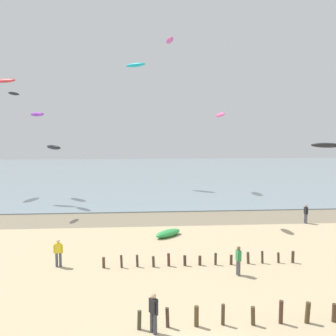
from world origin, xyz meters
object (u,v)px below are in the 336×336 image
kite_aloft_2 (14,94)px  kite_aloft_5 (54,147)px  person_left_flank (238,260)px  kite_aloft_7 (37,114)px  person_nearest_camera (58,252)px  grounded_kite (168,233)px  kite_aloft_0 (220,115)px  kite_aloft_3 (170,40)px  kite_aloft_4 (135,65)px  person_mid_beach (306,213)px  kite_aloft_6 (5,81)px  person_by_waterline (153,312)px  kite_aloft_8 (326,145)px

kite_aloft_2 → kite_aloft_5: size_ratio=0.69×
person_left_flank → kite_aloft_7: kite_aloft_7 is taller
person_left_flank → kite_aloft_5: size_ratio=0.62×
person_nearest_camera → person_left_flank: (10.59, -2.21, 0.00)m
grounded_kite → kite_aloft_0: 11.23m
kite_aloft_3 → kite_aloft_4: kite_aloft_3 is taller
kite_aloft_0 → kite_aloft_5: (-16.19, 8.85, -3.18)m
kite_aloft_3 → person_mid_beach: bearing=26.6°
kite_aloft_2 → kite_aloft_0: bearing=84.1°
grounded_kite → kite_aloft_0: (4.86, 3.82, 9.38)m
kite_aloft_4 → kite_aloft_6: (-14.93, -9.73, -3.54)m
grounded_kite → person_by_waterline: bearing=-140.4°
kite_aloft_0 → person_nearest_camera: bearing=-52.8°
person_mid_beach → person_left_flank: bearing=-128.4°
kite_aloft_2 → kite_aloft_5: 6.89m
kite_aloft_2 → grounded_kite: bearing=67.0°
person_left_flank → kite_aloft_8: 19.40m
kite_aloft_4 → kite_aloft_2: bearing=-83.8°
person_nearest_camera → kite_aloft_4: 37.04m
kite_aloft_2 → kite_aloft_6: kite_aloft_6 is taller
grounded_kite → kite_aloft_4: 31.85m
kite_aloft_7 → kite_aloft_2: bearing=145.1°
person_mid_beach → kite_aloft_3: (-10.36, 22.01, 19.75)m
person_left_flank → kite_aloft_5: kite_aloft_5 is taller
kite_aloft_3 → kite_aloft_8: size_ratio=1.19×
kite_aloft_0 → person_by_waterline: bearing=-22.3°
person_mid_beach → person_left_flank: (-9.18, -11.57, 0.00)m
kite_aloft_5 → kite_aloft_6: bearing=-162.8°
person_nearest_camera → kite_aloft_7: bearing=106.3°
person_mid_beach → kite_aloft_7: bearing=149.4°
kite_aloft_3 → kite_aloft_8: (13.19, -19.56, -13.80)m
kite_aloft_8 → kite_aloft_4: bearing=159.9°
person_nearest_camera → kite_aloft_8: bearing=27.6°
person_nearest_camera → kite_aloft_7: (-7.43, 25.48, 9.30)m
kite_aloft_5 → person_nearest_camera: bearing=-25.9°
person_by_waterline → kite_aloft_2: size_ratio=0.90×
person_left_flank → kite_aloft_3: (-1.18, 33.58, 19.75)m
kite_aloft_6 → kite_aloft_3: bearing=45.4°
kite_aloft_7 → kite_aloft_6: bearing=93.2°
grounded_kite → kite_aloft_7: bearing=83.6°
kite_aloft_5 → kite_aloft_8: size_ratio=1.02×
person_by_waterline → kite_aloft_7: bearing=111.0°
person_mid_beach → kite_aloft_8: kite_aloft_8 is taller
person_mid_beach → kite_aloft_2: 29.71m
kite_aloft_2 → kite_aloft_6: (-3.19, 7.35, 2.12)m
kite_aloft_7 → kite_aloft_8: 33.16m
person_mid_beach → kite_aloft_0: (-7.72, 0.60, 8.72)m
kite_aloft_2 → kite_aloft_4: size_ratio=0.54×
kite_aloft_3 → kite_aloft_5: kite_aloft_3 is taller
kite_aloft_4 → kite_aloft_7: (-12.06, -7.33, -7.28)m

